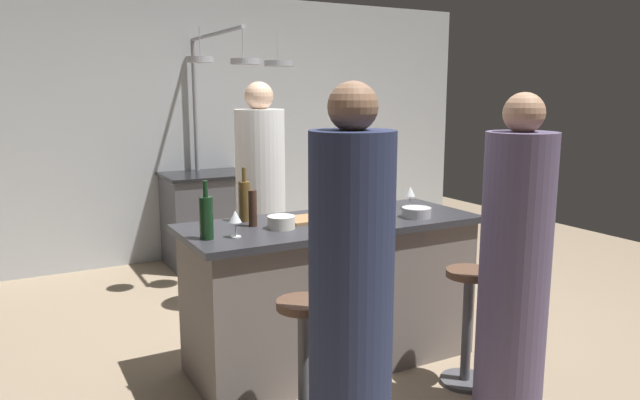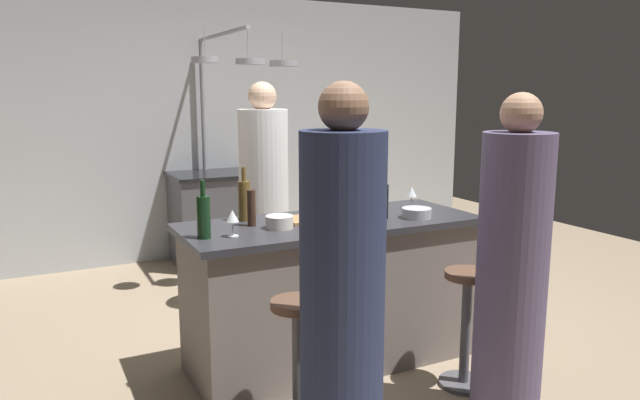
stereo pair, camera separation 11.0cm
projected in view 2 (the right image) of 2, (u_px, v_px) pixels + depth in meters
name	position (u px, v px, depth m)	size (l,w,h in m)	color
ground_plane	(331.00, 361.00, 3.74)	(9.00, 9.00, 0.00)	gray
back_wall	(200.00, 128.00, 6.01)	(6.40, 0.16, 2.60)	#B2B7BC
kitchen_island	(331.00, 292.00, 3.65)	(1.80, 0.72, 0.90)	slate
stove_range	(214.00, 218.00, 5.81)	(0.80, 0.64, 0.89)	#47474C
chef	(264.00, 207.00, 4.48)	(0.37, 0.37, 1.73)	white
bar_stool_right	(466.00, 323.00, 3.36)	(0.28, 0.28, 0.68)	#4C4C51
guest_right	(512.00, 273.00, 2.98)	(0.35, 0.35, 1.66)	#594C6B
bar_stool_left	(298.00, 360.00, 2.90)	(0.28, 0.28, 0.68)	#4C4C51
guest_left	(342.00, 301.00, 2.51)	(0.36, 0.36, 1.70)	#262D4C
overhead_pot_rack	(230.00, 91.00, 5.16)	(0.88, 1.37, 2.17)	gray
cutting_board	(312.00, 219.00, 3.58)	(0.32, 0.22, 0.02)	#997047
pepper_mill	(251.00, 208.00, 3.41)	(0.05, 0.05, 0.21)	#382319
wine_bottle_red	(204.00, 216.00, 3.12)	(0.07, 0.07, 0.31)	#143319
wine_bottle_amber	(244.00, 200.00, 3.55)	(0.07, 0.07, 0.32)	brown
wine_bottle_green	(376.00, 206.00, 3.43)	(0.07, 0.07, 0.30)	#193D23
wine_bottle_dark	(383.00, 200.00, 3.62)	(0.07, 0.07, 0.29)	black
wine_glass_by_chef	(412.00, 193.00, 3.91)	(0.07, 0.07, 0.15)	silver
wine_glass_near_right_guest	(232.00, 217.00, 3.16)	(0.07, 0.07, 0.15)	silver
mixing_bowl_steel	(417.00, 213.00, 3.64)	(0.18, 0.18, 0.06)	#B7B7BC
mixing_bowl_ceramic	(279.00, 222.00, 3.36)	(0.16, 0.16, 0.07)	silver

